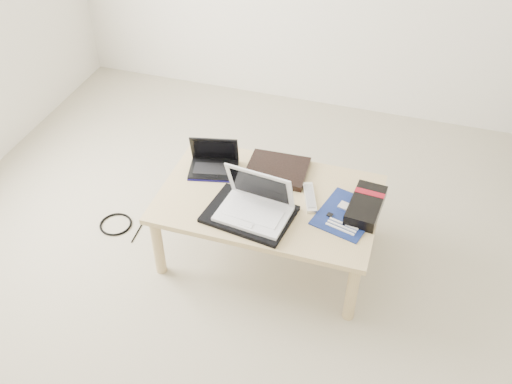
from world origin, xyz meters
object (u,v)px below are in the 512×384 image
(netbook, at_px, (214,163))
(gpu_box, at_px, (366,206))
(coffee_table, at_px, (269,204))
(white_laptop, at_px, (256,204))

(netbook, relative_size, gpu_box, 0.94)
(coffee_table, xyz_separation_m, netbook, (-0.34, 0.13, 0.09))
(netbook, bearing_deg, gpu_box, -6.10)
(coffee_table, bearing_deg, netbook, 159.03)
(netbook, bearing_deg, coffee_table, -20.97)
(coffee_table, distance_m, gpu_box, 0.49)
(coffee_table, height_order, netbook, netbook)
(white_laptop, bearing_deg, coffee_table, 80.42)
(coffee_table, height_order, white_laptop, white_laptop)
(white_laptop, relative_size, gpu_box, 1.18)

